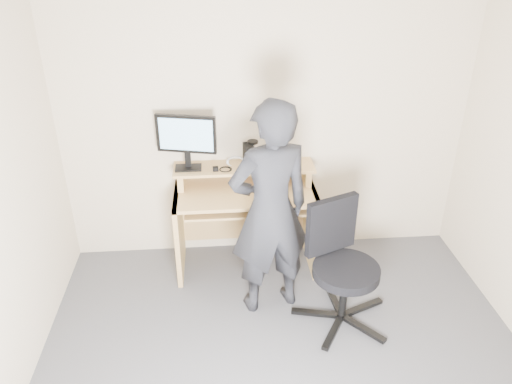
{
  "coord_description": "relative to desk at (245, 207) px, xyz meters",
  "views": [
    {
      "loc": [
        -0.43,
        -2.25,
        2.73
      ],
      "look_at": [
        -0.14,
        1.05,
        0.95
      ],
      "focal_mm": 35.0,
      "sensor_mm": 36.0,
      "label": 1
    }
  ],
  "objects": [
    {
      "name": "back_wall",
      "position": [
        0.2,
        0.22,
        0.7
      ],
      "size": [
        3.5,
        0.02,
        2.5
      ],
      "primitive_type": "cube",
      "color": "beige",
      "rests_on": "ground"
    },
    {
      "name": "desk",
      "position": [
        0.0,
        0.0,
        0.0
      ],
      "size": [
        1.2,
        0.6,
        0.91
      ],
      "color": "#D9B769",
      "rests_on": "ground"
    },
    {
      "name": "monitor",
      "position": [
        -0.47,
        0.06,
        0.65
      ],
      "size": [
        0.49,
        0.15,
        0.47
      ],
      "rotation": [
        0.0,
        0.0,
        -0.24
      ],
      "color": "black",
      "rests_on": "desk"
    },
    {
      "name": "external_drive",
      "position": [
        0.04,
        0.07,
        0.46
      ],
      "size": [
        0.09,
        0.14,
        0.2
      ],
      "primitive_type": "cube",
      "rotation": [
        0.0,
        0.0,
        0.16
      ],
      "color": "black",
      "rests_on": "desk"
    },
    {
      "name": "travel_mug",
      "position": [
        0.08,
        0.1,
        0.46
      ],
      "size": [
        0.11,
        0.11,
        0.2
      ],
      "primitive_type": "cylinder",
      "rotation": [
        0.0,
        0.0,
        0.23
      ],
      "color": "silver",
      "rests_on": "desk"
    },
    {
      "name": "smartphone",
      "position": [
        0.24,
        0.05,
        0.37
      ],
      "size": [
        0.08,
        0.14,
        0.01
      ],
      "primitive_type": "cube",
      "rotation": [
        0.0,
        0.0,
        0.12
      ],
      "color": "black",
      "rests_on": "desk"
    },
    {
      "name": "charger",
      "position": [
        -0.24,
        -0.0,
        0.38
      ],
      "size": [
        0.05,
        0.04,
        0.03
      ],
      "primitive_type": "cube",
      "rotation": [
        0.0,
        0.0,
        0.07
      ],
      "color": "black",
      "rests_on": "desk"
    },
    {
      "name": "headphones",
      "position": [
        -0.07,
        0.14,
        0.37
      ],
      "size": [
        0.16,
        0.16,
        0.06
      ],
      "primitive_type": "torus",
      "rotation": [
        0.26,
        0.0,
        -0.01
      ],
      "color": "silver",
      "rests_on": "desk"
    },
    {
      "name": "keyboard",
      "position": [
        -0.04,
        -0.17,
        0.12
      ],
      "size": [
        0.48,
        0.24,
        0.03
      ],
      "primitive_type": "cube",
      "rotation": [
        0.0,
        0.0,
        -0.14
      ],
      "color": "black",
      "rests_on": "desk"
    },
    {
      "name": "mouse",
      "position": [
        0.27,
        -0.18,
        0.22
      ],
      "size": [
        0.11,
        0.08,
        0.04
      ],
      "primitive_type": "ellipsoid",
      "rotation": [
        0.0,
        0.0,
        0.21
      ],
      "color": "black",
      "rests_on": "desk"
    },
    {
      "name": "office_chair",
      "position": [
        0.66,
        -0.81,
        -0.03
      ],
      "size": [
        0.76,
        0.74,
        0.95
      ],
      "rotation": [
        0.0,
        0.0,
        0.4
      ],
      "color": "black",
      "rests_on": "ground"
    },
    {
      "name": "person",
      "position": [
        0.15,
        -0.63,
        0.32
      ],
      "size": [
        0.72,
        0.57,
        1.73
      ],
      "primitive_type": "imported",
      "rotation": [
        0.0,
        0.0,
        3.41
      ],
      "color": "black",
      "rests_on": "ground"
    }
  ]
}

